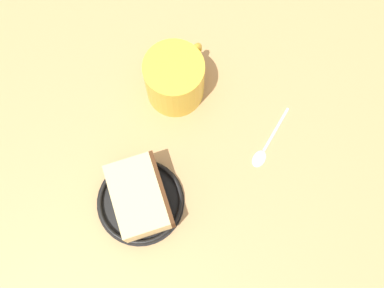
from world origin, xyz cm
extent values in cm
cube|color=tan|center=(0.00, 0.00, -1.55)|extent=(142.03, 142.03, 3.09)
cylinder|color=black|center=(-2.55, -2.14, 0.42)|extent=(13.39, 13.39, 0.85)
torus|color=black|center=(-2.55, -2.14, 1.18)|extent=(12.99, 12.99, 0.67)
cube|color=#472814|center=(-2.55, -2.14, 1.15)|extent=(12.69, 12.48, 0.60)
cube|color=#DBC184|center=(-2.55, -2.14, 4.08)|extent=(12.69, 12.48, 5.27)
cube|color=#472814|center=(0.00, -4.89, 4.08)|extent=(8.40, 7.87, 5.27)
cylinder|color=gold|center=(16.37, 0.95, 4.53)|extent=(9.29, 9.29, 9.05)
cylinder|color=brown|center=(16.37, 0.95, 7.96)|extent=(8.17, 8.17, 0.40)
torus|color=gold|center=(20.99, 0.44, 4.53)|extent=(5.04, 1.52, 4.97)
ellipsoid|color=silver|center=(11.48, -15.99, 0.40)|extent=(3.19, 2.30, 0.80)
cylinder|color=silver|center=(17.12, -16.59, 0.25)|extent=(8.35, 1.37, 0.50)
camera|label=1|loc=(-9.31, -13.96, 70.20)|focal=42.96mm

